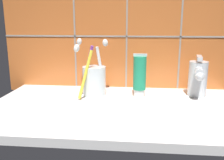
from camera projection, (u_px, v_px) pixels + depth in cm
name	position (u px, v px, depth cm)	size (l,w,h in cm)	color
sink_counter	(116.00, 109.00, 66.15)	(68.40, 39.87, 2.00)	white
tile_wall_backsplash	(122.00, 17.00, 80.16)	(78.40, 1.72, 50.10)	#C6662D
toothbrush_cup	(94.00, 79.00, 74.60)	(10.78, 11.73, 17.04)	silver
toothpaste_tube	(140.00, 76.00, 73.01)	(3.94, 3.75, 12.76)	white
sink_faucet	(198.00, 77.00, 73.06)	(5.43, 10.87, 12.00)	silver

